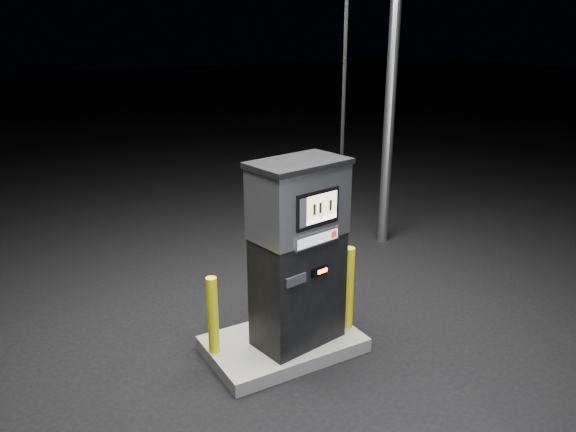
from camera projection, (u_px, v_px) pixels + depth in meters
ground at (283, 350)px, 6.04m from camera, size 80.00×80.00×0.00m
pump_island at (283, 344)px, 6.02m from camera, size 1.60×1.00×0.15m
fuel_dispenser at (299, 252)px, 5.64m from camera, size 1.12×0.73×4.04m
bollard_left at (213, 315)px, 5.61m from camera, size 0.13×0.13×0.83m
bollard_right at (348, 288)px, 6.09m from camera, size 0.14×0.14×0.93m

